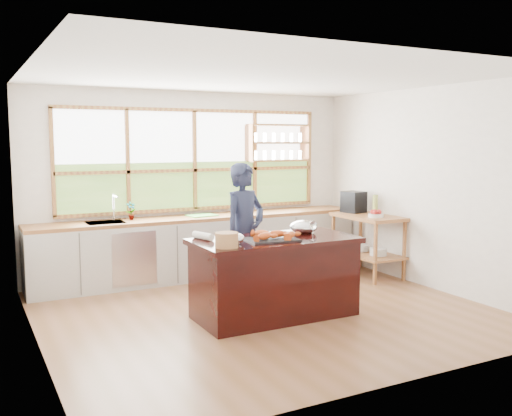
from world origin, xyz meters
TOP-DOWN VIEW (x-y plane):
  - ground_plane at (0.00, 0.00)m, footprint 5.00×5.00m
  - room_shell at (0.02, 0.51)m, footprint 5.02×4.52m
  - back_counter at (-0.02, 1.94)m, footprint 4.90×0.63m
  - right_shelf_unit at (2.19, 0.89)m, footprint 0.62×1.10m
  - island at (0.00, -0.20)m, footprint 1.85×0.90m
  - cook at (0.01, 0.59)m, footprint 0.73×0.59m
  - potted_plant at (-1.03, 2.00)m, footprint 0.15×0.12m
  - cutting_board at (-0.01, 1.94)m, footprint 0.44×0.35m
  - espresso_machine at (2.19, 1.25)m, footprint 0.33×0.35m
  - wine_bottle at (2.24, 0.80)m, footprint 0.08×0.08m
  - fruit_bowl at (2.14, 0.66)m, footprint 0.22×0.22m
  - slate_board at (-0.09, -0.29)m, footprint 0.59×0.46m
  - lobster_pile at (-0.07, -0.30)m, footprint 0.52×0.44m
  - mixing_bowl_left at (-0.60, -0.31)m, footprint 0.30×0.30m
  - mixing_bowl_right at (0.49, -0.03)m, footprint 0.33×0.33m
  - wine_glass at (0.29, -0.52)m, footprint 0.08×0.08m
  - wicker_basket at (-0.71, -0.45)m, footprint 0.24×0.24m
  - parchment_roll at (-0.75, 0.09)m, footprint 0.16×0.31m

SIDE VIEW (x-z plane):
  - ground_plane at x=0.00m, z-range 0.00..0.00m
  - island at x=0.00m, z-range 0.00..0.90m
  - back_counter at x=-0.02m, z-range 0.00..0.90m
  - right_shelf_unit at x=2.19m, z-range 0.15..1.05m
  - cook at x=0.01m, z-range 0.00..1.72m
  - cutting_board at x=-0.01m, z-range 0.90..0.91m
  - slate_board at x=-0.09m, z-range 0.90..0.92m
  - parchment_roll at x=-0.75m, z-range 0.90..0.98m
  - fruit_bowl at x=2.14m, z-range 0.89..1.00m
  - lobster_pile at x=-0.07m, z-range 0.92..1.00m
  - mixing_bowl_left at x=-0.60m, z-range 0.89..1.03m
  - mixing_bowl_right at x=0.49m, z-range 0.89..1.05m
  - wicker_basket at x=-0.71m, z-range 0.90..1.05m
  - potted_plant at x=-1.03m, z-range 0.90..1.16m
  - wine_bottle at x=2.24m, z-range 0.90..1.20m
  - espresso_machine at x=2.19m, z-range 0.90..1.22m
  - wine_glass at x=0.29m, z-range 0.95..1.17m
  - room_shell at x=0.02m, z-range 0.40..3.11m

